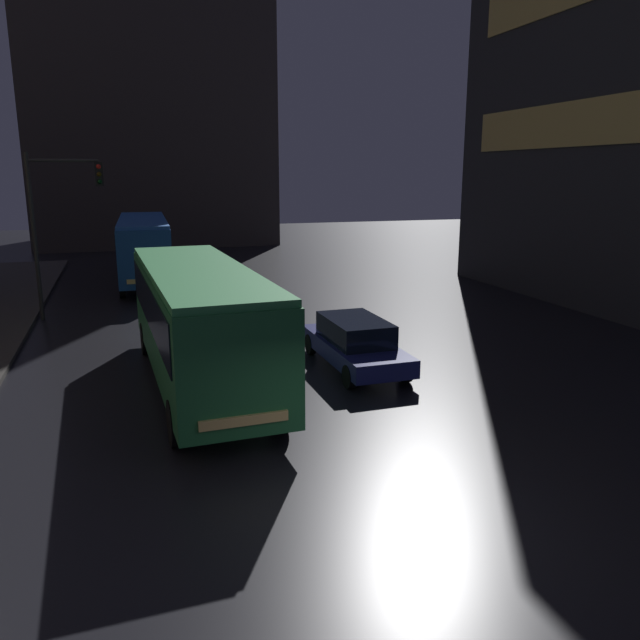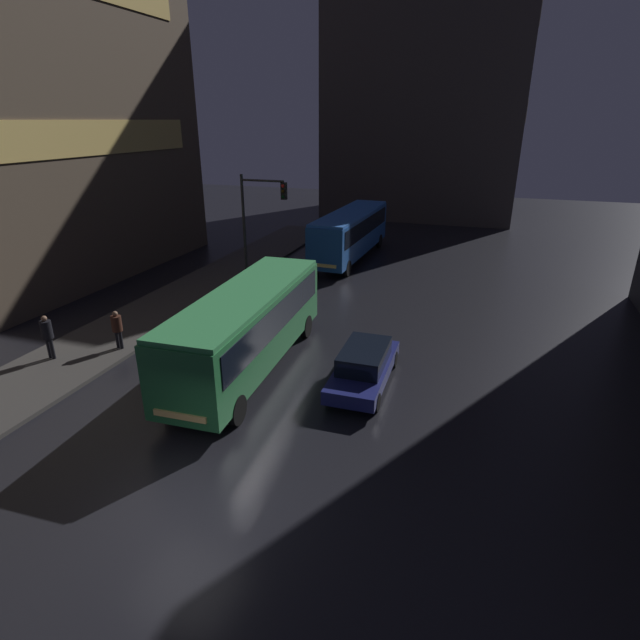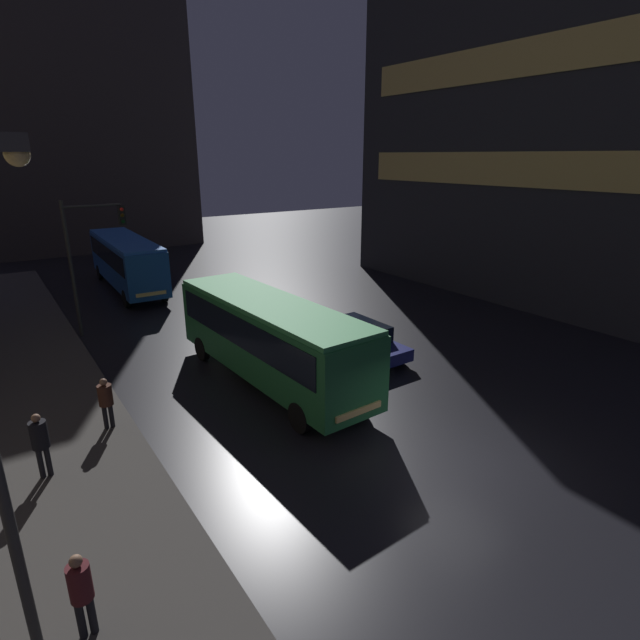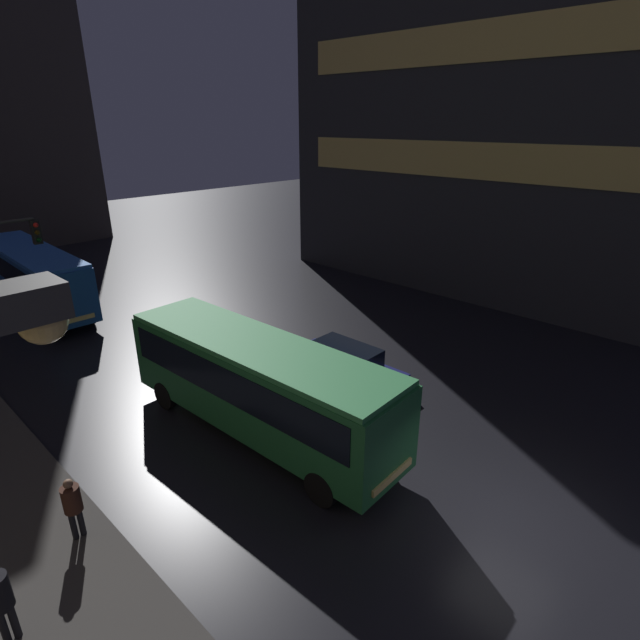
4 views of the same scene
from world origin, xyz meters
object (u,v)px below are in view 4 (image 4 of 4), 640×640
(bus_near, at_px, (258,379))
(bus_far, at_px, (33,272))
(car_taxi, at_px, (345,363))
(pedestrian_mid, at_px, (72,503))
(pedestrian_far, at_px, (0,597))

(bus_near, xyz_separation_m, bus_far, (-0.74, 17.33, 0.06))
(bus_near, relative_size, car_taxi, 2.11)
(bus_near, distance_m, pedestrian_mid, 5.97)
(bus_far, xyz_separation_m, pedestrian_far, (-7.11, -19.31, -0.77))
(car_taxi, distance_m, pedestrian_mid, 10.43)
(bus_near, bearing_deg, car_taxi, -178.62)
(bus_far, relative_size, pedestrian_mid, 6.61)
(bus_near, relative_size, pedestrian_mid, 6.12)
(pedestrian_mid, distance_m, pedestrian_far, 2.58)
(pedestrian_mid, bearing_deg, pedestrian_far, 115.51)
(bus_far, xyz_separation_m, pedestrian_mid, (-5.16, -17.64, -0.88))
(pedestrian_mid, xyz_separation_m, pedestrian_far, (-1.95, -1.67, 0.12))
(car_taxi, relative_size, pedestrian_mid, 2.90)
(bus_far, distance_m, car_taxi, 17.87)
(pedestrian_far, bearing_deg, pedestrian_mid, -146.00)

